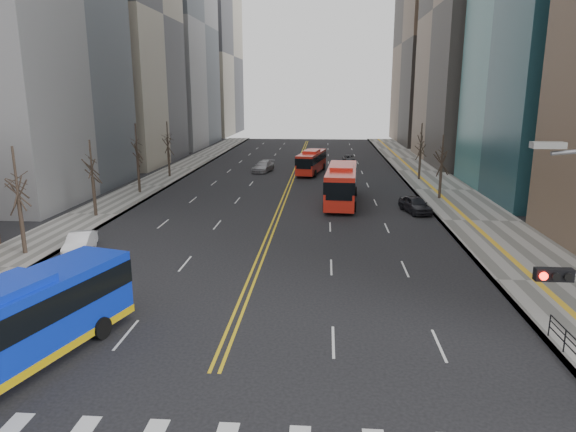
{
  "coord_description": "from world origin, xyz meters",
  "views": [
    {
      "loc": [
        4.22,
        -12.84,
        10.72
      ],
      "look_at": [
        2.39,
        12.14,
        4.69
      ],
      "focal_mm": 32.0,
      "sensor_mm": 36.0,
      "label": 1
    }
  ],
  "objects": [
    {
      "name": "sidewalk_right",
      "position": [
        17.5,
        45.0,
        0.07
      ],
      "size": [
        7.0,
        130.0,
        0.15
      ],
      "primitive_type": "cube",
      "color": "slate",
      "rests_on": "ground"
    },
    {
      "name": "sidewalk_left",
      "position": [
        -16.5,
        45.0,
        0.07
      ],
      "size": [
        5.0,
        130.0,
        0.15
      ],
      "primitive_type": "cube",
      "color": "slate",
      "rests_on": "ground"
    },
    {
      "name": "centerline",
      "position": [
        0.0,
        55.0,
        0.01
      ],
      "size": [
        0.55,
        100.0,
        0.01
      ],
      "color": "gold",
      "rests_on": "ground"
    },
    {
      "name": "office_towers",
      "position": [
        0.12,
        68.51,
        23.92
      ],
      "size": [
        83.0,
        134.0,
        58.0
      ],
      "color": "gray",
      "rests_on": "ground"
    },
    {
      "name": "street_trees",
      "position": [
        -7.18,
        34.55,
        4.87
      ],
      "size": [
        35.2,
        47.2,
        7.6
      ],
      "color": "#32281E",
      "rests_on": "ground"
    },
    {
      "name": "red_bus_near",
      "position": [
        5.85,
        37.52,
        2.11
      ],
      "size": [
        3.59,
        12.24,
        3.81
      ],
      "color": "red",
      "rests_on": "ground"
    },
    {
      "name": "red_bus_far",
      "position": [
        2.33,
        56.66,
        1.78
      ],
      "size": [
        3.99,
        10.17,
        3.18
      ],
      "color": "red",
      "rests_on": "ground"
    },
    {
      "name": "car_white",
      "position": [
        -12.5,
        19.79,
        0.69
      ],
      "size": [
        2.3,
        4.42,
        1.39
      ],
      "primitive_type": "imported",
      "rotation": [
        0.0,
        0.0,
        0.21
      ],
      "color": "white",
      "rests_on": "ground"
    },
    {
      "name": "car_dark_mid",
      "position": [
        12.5,
        33.76,
        0.77
      ],
      "size": [
        2.88,
        4.81,
        1.53
      ],
      "primitive_type": "imported",
      "rotation": [
        0.0,
        0.0,
        0.25
      ],
      "color": "black",
      "rests_on": "ground"
    },
    {
      "name": "car_silver",
      "position": [
        -4.38,
        57.6,
        0.74
      ],
      "size": [
        3.1,
        5.43,
        1.48
      ],
      "primitive_type": "imported",
      "rotation": [
        0.0,
        0.0,
        -0.21
      ],
      "color": "#97969B",
      "rests_on": "ground"
    },
    {
      "name": "car_dark_far",
      "position": [
        7.88,
        68.7,
        0.55
      ],
      "size": [
        1.86,
        3.96,
        1.1
      ],
      "primitive_type": "imported",
      "rotation": [
        0.0,
        0.0,
        -0.01
      ],
      "color": "black",
      "rests_on": "ground"
    }
  ]
}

